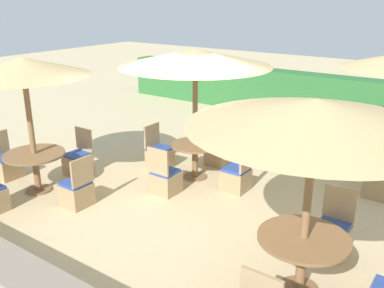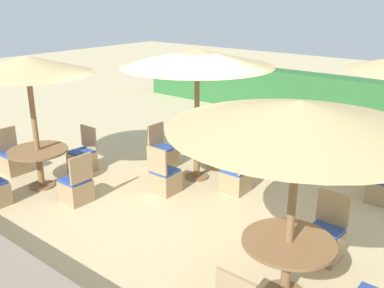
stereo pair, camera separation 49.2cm
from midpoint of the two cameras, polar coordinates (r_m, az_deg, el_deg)
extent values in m
plane|color=#D1BA8C|center=(7.82, -4.38, -7.45)|extent=(40.00, 40.00, 0.00)
cube|color=#2D6B33|center=(13.14, 14.41, 6.16)|extent=(13.00, 0.70, 1.33)
cube|color=gray|center=(5.93, -25.57, -16.07)|extent=(10.00, 0.56, 0.52)
cylinder|color=olive|center=(8.30, -1.29, 3.45)|extent=(0.10, 0.10, 2.49)
cone|color=tan|center=(8.06, -1.35, 11.46)|extent=(2.88, 2.88, 0.32)
cylinder|color=olive|center=(8.72, -1.23, -4.37)|extent=(0.48, 0.48, 0.03)
cylinder|color=olive|center=(8.59, -1.24, -2.39)|extent=(0.12, 0.12, 0.68)
cylinder|color=olive|center=(8.47, -1.26, -0.14)|extent=(0.95, 0.95, 0.04)
cube|color=tan|center=(8.02, -5.29, -5.17)|extent=(0.46, 0.46, 0.40)
cube|color=#2D4CA8|center=(7.93, -5.34, -3.69)|extent=(0.42, 0.42, 0.05)
cube|color=tan|center=(7.69, -6.41, -2.37)|extent=(0.46, 0.04, 0.48)
cube|color=tan|center=(9.17, -5.82, -2.00)|extent=(0.46, 0.46, 0.40)
cube|color=#2D4CA8|center=(9.09, -5.87, -0.67)|extent=(0.42, 0.42, 0.05)
cube|color=tan|center=(9.13, -6.92, 1.15)|extent=(0.04, 0.46, 0.48)
cube|color=tan|center=(8.11, 4.10, -4.85)|extent=(0.46, 0.46, 0.40)
cube|color=#2D4CA8|center=(8.02, 4.14, -3.38)|extent=(0.42, 0.42, 0.05)
cube|color=tan|center=(7.83, 5.50, -1.93)|extent=(0.04, 0.46, 0.48)
cube|color=tan|center=(9.32, 2.00, -1.55)|extent=(0.46, 0.46, 0.40)
cube|color=#2D4CA8|center=(9.24, 2.02, -0.24)|extent=(0.42, 0.42, 0.05)
cube|color=tan|center=(9.32, 2.75, 1.65)|extent=(0.46, 0.04, 0.48)
cylinder|color=olive|center=(5.16, 12.45, -7.93)|extent=(0.10, 0.10, 2.38)
cone|color=tan|center=(4.77, 13.40, 4.03)|extent=(2.89, 2.89, 0.32)
cylinder|color=olive|center=(5.78, 11.58, -18.35)|extent=(0.48, 0.48, 0.03)
cylinder|color=olive|center=(5.58, 11.82, -15.55)|extent=(0.12, 0.12, 0.71)
cylinder|color=olive|center=(5.38, 12.10, -12.25)|extent=(1.12, 1.12, 0.04)
cube|color=tan|center=(6.48, 15.98, -12.25)|extent=(0.46, 0.46, 0.40)
cube|color=#2D4CA8|center=(6.37, 16.17, -10.52)|extent=(0.42, 0.42, 0.05)
cube|color=tan|center=(6.43, 17.02, -7.65)|extent=(0.46, 0.04, 0.48)
cylinder|color=olive|center=(8.32, -22.28, 1.78)|extent=(0.10, 0.10, 2.42)
cone|color=tan|center=(8.08, -23.30, 9.45)|extent=(2.31, 2.31, 0.32)
cylinder|color=olive|center=(8.73, -21.29, -5.73)|extent=(0.48, 0.48, 0.03)
cylinder|color=olive|center=(8.60, -21.56, -3.66)|extent=(0.12, 0.12, 0.71)
cylinder|color=olive|center=(8.47, -21.87, -1.30)|extent=(1.11, 1.11, 0.04)
cube|color=tan|center=(9.52, -24.79, -2.94)|extent=(0.46, 0.46, 0.40)
cube|color=#2D4CA8|center=(9.44, -24.98, -1.68)|extent=(0.42, 0.42, 0.05)
cube|color=tan|center=(9.19, -16.45, -2.67)|extent=(0.46, 0.46, 0.40)
cube|color=#2D4CA8|center=(9.11, -16.58, -1.36)|extent=(0.42, 0.42, 0.05)
cube|color=tan|center=(9.14, -15.72, 0.57)|extent=(0.46, 0.04, 0.48)
cube|color=tan|center=(7.87, -16.91, -6.49)|extent=(0.46, 0.46, 0.40)
cube|color=#2D4CA8|center=(7.78, -17.07, -5.00)|extent=(0.42, 0.42, 0.05)
cube|color=tan|center=(7.52, -16.27, -3.56)|extent=(0.04, 0.46, 0.48)
cube|color=tan|center=(8.46, 22.07, -5.27)|extent=(0.46, 0.46, 0.40)
cube|color=#2D4CA8|center=(8.37, 22.27, -3.86)|extent=(0.42, 0.42, 0.05)
cube|color=tan|center=(8.08, 22.14, -2.63)|extent=(0.46, 0.04, 0.48)
cube|color=tan|center=(9.60, 17.43, -1.82)|extent=(0.46, 0.46, 0.40)
cube|color=#2D4CA8|center=(9.53, 17.56, -0.55)|extent=(0.42, 0.42, 0.05)
cube|color=tan|center=(9.50, 16.53, 1.19)|extent=(0.04, 0.46, 0.48)
camera|label=1|loc=(0.25, -91.78, -0.62)|focal=40.00mm
camera|label=2|loc=(0.25, 88.22, 0.62)|focal=40.00mm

